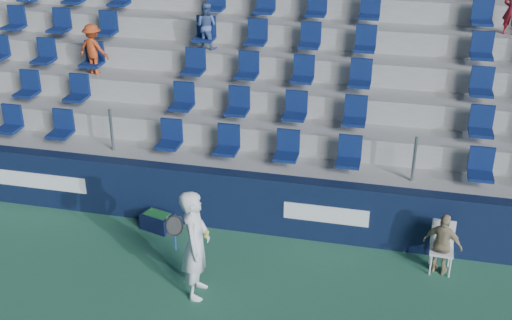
{
  "coord_description": "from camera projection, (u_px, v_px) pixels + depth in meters",
  "views": [
    {
      "loc": [
        2.57,
        -7.39,
        6.75
      ],
      "look_at": [
        0.2,
        2.8,
        1.7
      ],
      "focal_mm": 45.0,
      "sensor_mm": 36.0,
      "label": 1
    }
  ],
  "objects": [
    {
      "name": "sponsor_wall",
      "position": [
        250.0,
        202.0,
        12.44
      ],
      "size": [
        24.0,
        0.32,
        1.2
      ],
      "color": "#0E1833",
      "rests_on": "ground"
    },
    {
      "name": "grandstand",
      "position": [
        297.0,
        53.0,
        16.24
      ],
      "size": [
        24.0,
        8.17,
        6.63
      ],
      "color": "#9E9E99",
      "rests_on": "ground"
    },
    {
      "name": "line_judge_chair",
      "position": [
        442.0,
        242.0,
        11.3
      ],
      "size": [
        0.42,
        0.43,
        0.93
      ],
      "color": "white",
      "rests_on": "ground"
    },
    {
      "name": "tennis_player",
      "position": [
        196.0,
        244.0,
        10.44
      ],
      "size": [
        0.69,
        0.76,
        1.94
      ],
      "color": "silver",
      "rests_on": "ground"
    },
    {
      "name": "ball_bin",
      "position": [
        158.0,
        220.0,
        12.64
      ],
      "size": [
        0.68,
        0.54,
        0.34
      ],
      "color": "black",
      "rests_on": "ground"
    },
    {
      "name": "line_judge",
      "position": [
        443.0,
        244.0,
        11.14
      ],
      "size": [
        0.74,
        0.49,
        1.17
      ],
      "primitive_type": "imported",
      "rotation": [
        0.0,
        0.0,
        2.81
      ],
      "color": "tan",
      "rests_on": "ground"
    }
  ]
}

